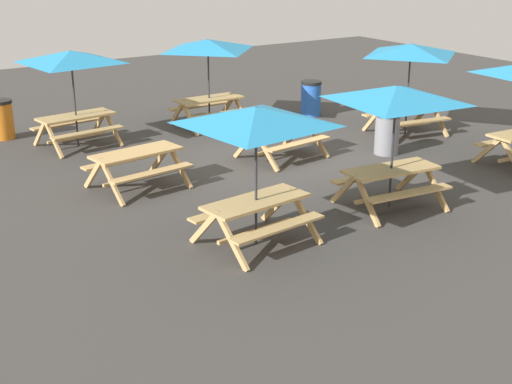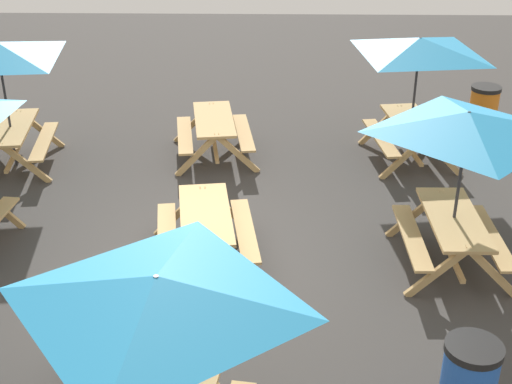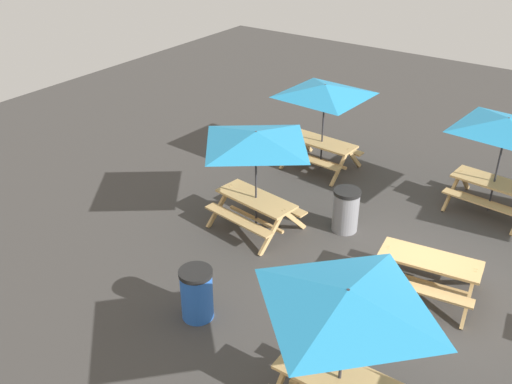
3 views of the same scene
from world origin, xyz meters
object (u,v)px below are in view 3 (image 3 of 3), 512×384
at_px(trash_bin_gray, 346,210).
at_px(trash_bin_blue, 197,294).
at_px(picnic_table_7, 325,96).
at_px(picnic_table_3, 506,131).
at_px(picnic_table_4, 429,268).
at_px(picnic_table_1, 256,145).
at_px(picnic_table_5, 346,309).

xyz_separation_m(trash_bin_gray, trash_bin_blue, (0.82, 4.00, 0.00)).
distance_m(picnic_table_7, trash_bin_gray, 3.38).
bearing_deg(picnic_table_7, picnic_table_3, -172.48).
height_order(picnic_table_4, trash_bin_blue, trash_bin_blue).
height_order(picnic_table_1, picnic_table_3, same).
xyz_separation_m(picnic_table_3, trash_bin_blue, (3.19, 6.64, -1.49)).
bearing_deg(picnic_table_4, trash_bin_gray, -33.61).
bearing_deg(picnic_table_7, trash_bin_blue, 103.40).
relative_size(picnic_table_4, picnic_table_5, 0.84).
bearing_deg(picnic_table_3, picnic_table_5, 94.03).
bearing_deg(picnic_table_1, picnic_table_7, -77.22).
bearing_deg(picnic_table_5, trash_bin_gray, -64.93).
bearing_deg(picnic_table_1, trash_bin_blue, 113.40).
bearing_deg(picnic_table_1, picnic_table_4, -172.30).
height_order(picnic_table_3, picnic_table_5, same).
relative_size(picnic_table_1, trash_bin_blue, 2.38).
bearing_deg(picnic_table_4, picnic_table_3, -100.01).
height_order(picnic_table_5, trash_bin_blue, picnic_table_5).
bearing_deg(trash_bin_blue, picnic_table_5, 170.51).
distance_m(picnic_table_4, picnic_table_5, 3.71).
xyz_separation_m(picnic_table_3, trash_bin_gray, (2.37, 2.64, -1.49)).
height_order(picnic_table_1, picnic_table_7, same).
bearing_deg(picnic_table_7, picnic_table_5, 124.51).
relative_size(picnic_table_4, trash_bin_blue, 2.01).
distance_m(picnic_table_5, trash_bin_gray, 5.22).
distance_m(picnic_table_5, picnic_table_7, 7.99).
distance_m(picnic_table_3, picnic_table_7, 4.29).
bearing_deg(picnic_table_5, picnic_table_1, -42.94).
height_order(picnic_table_7, trash_bin_blue, picnic_table_7).
bearing_deg(picnic_table_3, trash_bin_blue, 69.87).
distance_m(picnic_table_1, trash_bin_blue, 3.40).
relative_size(picnic_table_1, picnic_table_5, 1.00).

